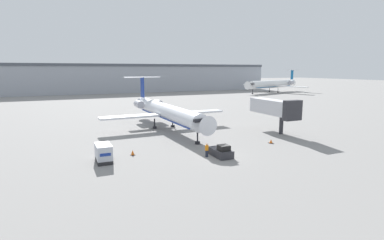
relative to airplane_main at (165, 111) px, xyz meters
The scene contains 11 objects.
ground_plane 21.15m from the airplane_main, 88.52° to the right, with size 600.00×600.00×0.00m, color gray.
terminal_building 99.19m from the airplane_main, 89.69° to the left, with size 180.00×16.80×14.01m.
airplane_main is the anchor object (origin of this frame).
pushback_tug 20.94m from the airplane_main, 88.81° to the right, with size 1.92×3.75×1.69m.
luggage_cart 22.04m from the airplane_main, 129.28° to the right, with size 1.77×3.26×2.22m.
worker_near_tug 20.47m from the airplane_main, 93.93° to the right, with size 0.40×0.26×1.83m.
worker_by_wing 10.04m from the airplane_main, ahead, with size 0.40×0.25×1.80m.
traffic_cone_left 18.64m from the airplane_main, 122.82° to the right, with size 0.63×0.63×0.68m.
traffic_cone_right 21.07m from the airplane_main, 58.02° to the right, with size 0.68×0.68×0.61m.
airplane_parked_far_left 103.87m from the airplane_main, 40.06° to the left, with size 39.45×34.88×11.10m.
jet_bridge 20.26m from the airplane_main, 32.80° to the right, with size 3.20×10.91×6.19m.
Camera 1 is at (-18.98, -32.86, 11.20)m, focal length 28.00 mm.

